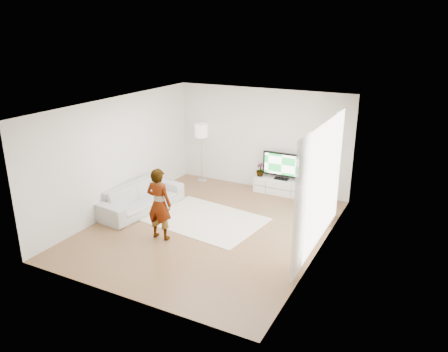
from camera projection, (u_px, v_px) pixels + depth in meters
The scene contains 17 objects.
floor at pixel (209, 228), 9.95m from camera, with size 6.00×6.00×0.00m, color #926242.
ceiling at pixel (208, 106), 9.03m from camera, with size 6.00×6.00×0.00m, color white.
wall_left at pixel (119, 155), 10.57m from camera, with size 0.02×6.00×2.80m, color silver.
wall_right at pixel (322, 188), 8.41m from camera, with size 0.02×6.00×2.80m, color silver.
wall_back at pixel (262, 139), 12.01m from camera, with size 5.00×0.02×2.80m, color silver.
wall_front at pixel (118, 222), 6.97m from camera, with size 5.00×0.02×2.80m, color silver.
window at pixel (325, 181), 8.66m from camera, with size 0.01×2.60×2.50m, color white.
curtain_near at pixel (301, 208), 7.63m from camera, with size 0.04×0.70×2.60m, color white.
curtain_far at pixel (336, 167), 9.82m from camera, with size 0.04×0.70×2.60m, color white.
media_console at pixel (281, 187), 11.91m from camera, with size 1.46×0.42×0.41m.
television at pixel (282, 165), 11.73m from camera, with size 1.07×0.21×0.75m.
game_console at pixel (304, 179), 11.53m from camera, with size 0.08×0.17×0.22m.
potted_plant at pixel (260, 170), 12.05m from camera, with size 0.21×0.21×0.37m, color #3F7238.
rug at pixel (206, 220), 10.36m from camera, with size 2.60×1.87×0.01m, color white.
player at pixel (159, 204), 9.21m from camera, with size 0.58×0.38×1.58m, color #334772.
sofa at pixel (141, 198), 10.80m from camera, with size 2.29×0.90×0.67m, color beige.
floor_lamp at pixel (201, 133), 12.50m from camera, with size 0.38×0.38×1.70m.
Camera 1 is at (4.41, -7.86, 4.39)m, focal length 35.00 mm.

